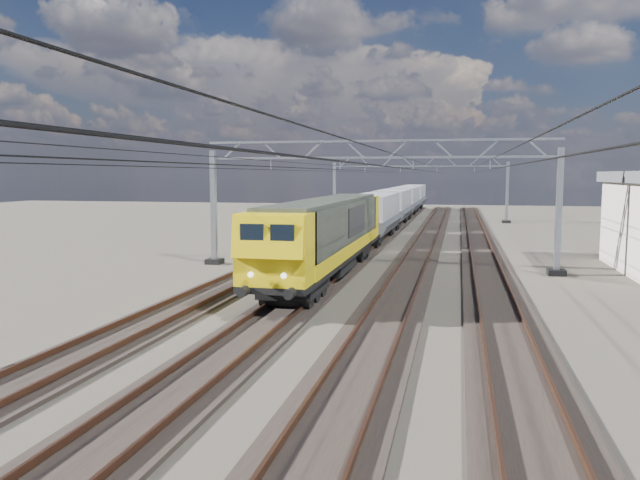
% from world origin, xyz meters
% --- Properties ---
extents(ground, '(160.00, 160.00, 0.00)m').
position_xyz_m(ground, '(0.00, 0.00, 0.00)').
color(ground, black).
rests_on(ground, ground).
extents(track_outer_west, '(2.60, 140.00, 0.30)m').
position_xyz_m(track_outer_west, '(-6.00, 0.00, 0.07)').
color(track_outer_west, black).
rests_on(track_outer_west, ground).
extents(track_loco, '(2.60, 140.00, 0.30)m').
position_xyz_m(track_loco, '(-2.00, 0.00, 0.07)').
color(track_loco, black).
rests_on(track_loco, ground).
extents(track_inner_east, '(2.60, 140.00, 0.30)m').
position_xyz_m(track_inner_east, '(2.00, 0.00, 0.07)').
color(track_inner_east, black).
rests_on(track_inner_east, ground).
extents(track_outer_east, '(2.60, 140.00, 0.30)m').
position_xyz_m(track_outer_east, '(6.00, 0.00, 0.07)').
color(track_outer_east, black).
rests_on(track_outer_east, ground).
extents(catenary_gantry_mid, '(19.90, 0.90, 7.11)m').
position_xyz_m(catenary_gantry_mid, '(0.00, 4.00, 3.91)').
color(catenary_gantry_mid, gray).
rests_on(catenary_gantry_mid, ground).
extents(catenary_gantry_far, '(19.90, 0.90, 7.11)m').
position_xyz_m(catenary_gantry_far, '(0.00, 40.00, 3.91)').
color(catenary_gantry_far, gray).
rests_on(catenary_gantry_far, ground).
extents(overhead_wires, '(12.03, 140.00, 0.53)m').
position_xyz_m(overhead_wires, '(0.00, 8.00, 5.75)').
color(overhead_wires, black).
rests_on(overhead_wires, ground).
extents(locomotive, '(2.76, 21.10, 3.62)m').
position_xyz_m(locomotive, '(-2.00, 0.61, 2.33)').
color(locomotive, black).
rests_on(locomotive, ground).
extents(hopper_wagon_lead, '(3.38, 13.00, 3.25)m').
position_xyz_m(hopper_wagon_lead, '(-2.00, 18.31, 2.23)').
color(hopper_wagon_lead, black).
rests_on(hopper_wagon_lead, ground).
extents(hopper_wagon_mid, '(3.38, 13.00, 3.25)m').
position_xyz_m(hopper_wagon_mid, '(-2.00, 32.51, 2.23)').
color(hopper_wagon_mid, black).
rests_on(hopper_wagon_mid, ground).
extents(hopper_wagon_third, '(3.38, 13.00, 3.25)m').
position_xyz_m(hopper_wagon_third, '(-2.00, 46.71, 2.23)').
color(hopper_wagon_third, black).
rests_on(hopper_wagon_third, ground).
extents(hopper_wagon_fourth, '(3.38, 13.00, 3.25)m').
position_xyz_m(hopper_wagon_fourth, '(-2.00, 60.91, 2.23)').
color(hopper_wagon_fourth, black).
rests_on(hopper_wagon_fourth, ground).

